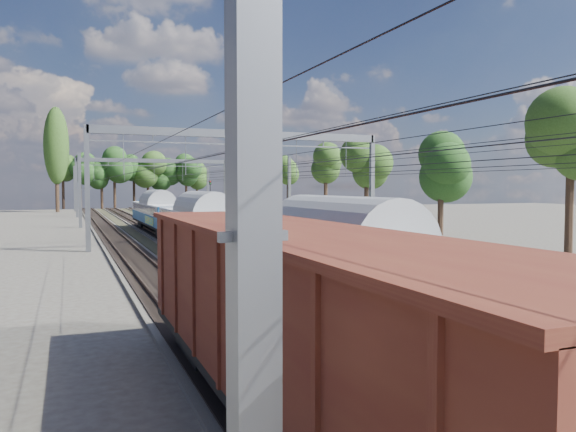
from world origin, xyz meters
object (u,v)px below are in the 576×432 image
object	(u,v)px
worker	(194,217)
signal_far	(210,193)
emu_train	(204,220)
freight_boxcar	(294,315)
signal_near	(229,192)

from	to	relation	value
worker	signal_far	size ratio (longest dim) A/B	0.34
emu_train	freight_boxcar	size ratio (longest dim) A/B	4.19
signal_near	emu_train	bearing A→B (deg)	-92.95
emu_train	freight_boxcar	distance (m)	27.00
worker	emu_train	bearing A→B (deg)	146.05
worker	signal_far	bearing A→B (deg)	-40.40
worker	signal_near	size ratio (longest dim) A/B	0.30
freight_boxcar	worker	xyz separation A→B (m)	(10.11, 56.39, -1.29)
emu_train	freight_boxcar	xyz separation A→B (m)	(-4.50, -26.62, -0.19)
emu_train	signal_far	xyz separation A→B (m)	(15.00, 60.25, 1.13)
signal_near	signal_far	distance (m)	43.31
freight_boxcar	signal_far	bearing A→B (deg)	77.35
worker	signal_near	xyz separation A→B (m)	(0.95, -11.99, 3.09)
emu_train	signal_far	bearing A→B (deg)	76.02
worker	signal_near	distance (m)	12.42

